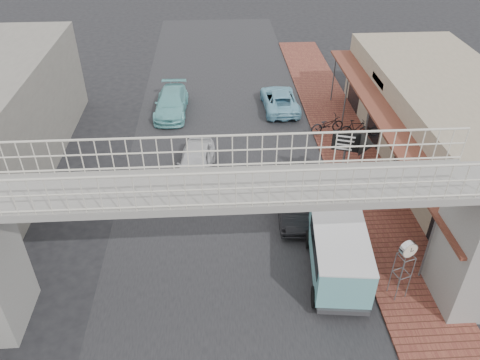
{
  "coord_description": "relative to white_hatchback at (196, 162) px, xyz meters",
  "views": [
    {
      "loc": [
        -0.48,
        -14.74,
        13.02
      ],
      "look_at": [
        0.48,
        1.14,
        1.8
      ],
      "focal_mm": 35.0,
      "sensor_mm": 36.0,
      "label": 1
    }
  ],
  "objects": [
    {
      "name": "street_clock",
      "position": [
        7.23,
        -8.14,
        1.46
      ],
      "size": [
        0.64,
        0.59,
        2.48
      ],
      "rotation": [
        0.0,
        0.0,
        0.3
      ],
      "color": "#59595B",
      "rests_on": "sidewalk"
    },
    {
      "name": "white_hatchback",
      "position": [
        0.0,
        0.0,
        0.0
      ],
      "size": [
        2.09,
        4.22,
        1.38
      ],
      "primitive_type": "imported",
      "rotation": [
        0.0,
        0.0,
        -0.12
      ],
      "color": "silver",
      "rests_on": "ground"
    },
    {
      "name": "footbridge",
      "position": [
        1.48,
        -8.32,
        2.49
      ],
      "size": [
        16.4,
        2.4,
        6.34
      ],
      "color": "gray",
      "rests_on": "ground"
    },
    {
      "name": "motorcycle_near",
      "position": [
        7.21,
        3.54,
        -0.08
      ],
      "size": [
        2.07,
        1.17,
        1.03
      ],
      "primitive_type": "imported",
      "rotation": [
        0.0,
        0.0,
        1.84
      ],
      "color": "black",
      "rests_on": "sidewalk"
    },
    {
      "name": "motorcycle_far",
      "position": [
        8.68,
        3.04,
        -0.09
      ],
      "size": [
        1.7,
        0.63,
        1.0
      ],
      "primitive_type": "imported",
      "rotation": [
        0.0,
        0.0,
        1.47
      ],
      "color": "black",
      "rests_on": "sidewalk"
    },
    {
      "name": "ground",
      "position": [
        1.48,
        -4.32,
        -0.69
      ],
      "size": [
        120.0,
        120.0,
        0.0
      ],
      "primitive_type": "plane",
      "color": "black",
      "rests_on": "ground"
    },
    {
      "name": "angkot_curb",
      "position": [
        4.98,
        6.87,
        -0.09
      ],
      "size": [
        2.13,
        4.4,
        1.21
      ],
      "primitive_type": "imported",
      "rotation": [
        0.0,
        0.0,
        3.17
      ],
      "color": "#7ABAD3",
      "rests_on": "ground"
    },
    {
      "name": "road_strip",
      "position": [
        1.48,
        -4.32,
        -0.69
      ],
      "size": [
        10.0,
        60.0,
        0.01
      ],
      "primitive_type": "cube",
      "color": "black",
      "rests_on": "ground"
    },
    {
      "name": "arrow_sign",
      "position": [
        7.41,
        -2.06,
        1.96
      ],
      "size": [
        1.91,
        1.28,
        3.16
      ],
      "rotation": [
        0.0,
        0.0,
        -0.31
      ],
      "color": "#59595B",
      "rests_on": "sidewalk"
    },
    {
      "name": "dark_sedan",
      "position": [
        4.34,
        -3.05,
        0.02
      ],
      "size": [
        1.68,
        4.4,
        1.43
      ],
      "primitive_type": "imported",
      "rotation": [
        0.0,
        0.0,
        -0.04
      ],
      "color": "black",
      "rests_on": "ground"
    },
    {
      "name": "angkot_far",
      "position": [
        -1.58,
        6.7,
        -0.04
      ],
      "size": [
        2.0,
        4.54,
        1.3
      ],
      "primitive_type": "imported",
      "rotation": [
        0.0,
        0.0,
        -0.04
      ],
      "color": "#71C1C4",
      "rests_on": "ground"
    },
    {
      "name": "shophouse_row",
      "position": [
        12.45,
        -0.32,
        1.32
      ],
      "size": [
        7.2,
        18.0,
        4.0
      ],
      "color": "gray",
      "rests_on": "ground"
    },
    {
      "name": "sidewalk",
      "position": [
        7.98,
        -1.32,
        -0.64
      ],
      "size": [
        3.0,
        40.0,
        0.1
      ],
      "primitive_type": "cube",
      "color": "brown",
      "rests_on": "ground"
    },
    {
      "name": "angkot_van",
      "position": [
        5.27,
        -7.08,
        0.63
      ],
      "size": [
        2.36,
        4.43,
        2.08
      ],
      "rotation": [
        0.0,
        0.0,
        -0.11
      ],
      "color": "black",
      "rests_on": "ground"
    }
  ]
}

